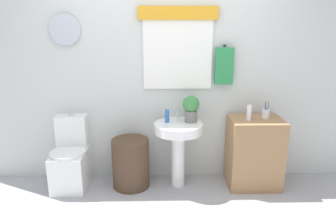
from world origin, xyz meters
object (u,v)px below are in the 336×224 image
at_px(toilet, 71,160).
at_px(laundry_hamper, 131,163).
at_px(pedestal_sink, 178,139).
at_px(lotion_bottle, 249,113).
at_px(potted_plant, 191,107).
at_px(toothbrush_cup, 266,114).
at_px(soap_bottle, 167,116).
at_px(wooden_cabinet, 254,152).

xyz_separation_m(toilet, laundry_hamper, (0.67, -0.04, -0.03)).
distance_m(pedestal_sink, lotion_bottle, 0.81).
height_order(potted_plant, lotion_bottle, potted_plant).
height_order(potted_plant, toothbrush_cup, potted_plant).
xyz_separation_m(toilet, pedestal_sink, (1.20, -0.04, 0.26)).
xyz_separation_m(toilet, potted_plant, (1.34, 0.02, 0.60)).
relative_size(soap_bottle, lotion_bottle, 0.86).
xyz_separation_m(soap_bottle, lotion_bottle, (0.87, -0.09, 0.06)).
bearing_deg(toilet, pedestal_sink, -1.68).
relative_size(laundry_hamper, pedestal_sink, 0.75).
height_order(soap_bottle, lotion_bottle, lotion_bottle).
relative_size(laundry_hamper, potted_plant, 1.88).
height_order(wooden_cabinet, potted_plant, potted_plant).
bearing_deg(lotion_bottle, laundry_hamper, 178.22).
distance_m(wooden_cabinet, toothbrush_cup, 0.46).
distance_m(toilet, lotion_bottle, 2.04).
height_order(laundry_hamper, toothbrush_cup, toothbrush_cup).
height_order(toilet, laundry_hamper, toilet).
distance_m(soap_bottle, lotion_bottle, 0.88).
bearing_deg(toothbrush_cup, laundry_hamper, -179.23).
relative_size(toilet, potted_plant, 2.75).
bearing_deg(pedestal_sink, laundry_hamper, 180.00).
height_order(laundry_hamper, soap_bottle, soap_bottle).
bearing_deg(soap_bottle, lotion_bottle, -5.89).
bearing_deg(wooden_cabinet, potted_plant, 175.19).
bearing_deg(laundry_hamper, soap_bottle, 6.94).
distance_m(laundry_hamper, potted_plant, 0.92).
distance_m(toilet, soap_bottle, 1.19).
bearing_deg(lotion_bottle, pedestal_sink, 176.96).
relative_size(toilet, laundry_hamper, 1.46).
xyz_separation_m(potted_plant, toothbrush_cup, (0.81, -0.04, -0.06)).
bearing_deg(pedestal_sink, toothbrush_cup, 1.20).
bearing_deg(toilet, toothbrush_cup, -0.40).
xyz_separation_m(laundry_hamper, toothbrush_cup, (1.48, 0.02, 0.56)).
relative_size(pedestal_sink, lotion_bottle, 4.48).
height_order(toilet, wooden_cabinet, toilet).
bearing_deg(wooden_cabinet, lotion_bottle, -158.16).
relative_size(pedestal_sink, wooden_cabinet, 0.94).
height_order(pedestal_sink, lotion_bottle, lotion_bottle).
distance_m(wooden_cabinet, soap_bottle, 1.06).
relative_size(wooden_cabinet, soap_bottle, 5.53).
height_order(laundry_hamper, lotion_bottle, lotion_bottle).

